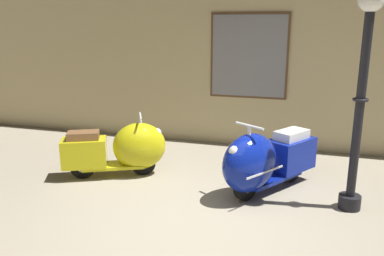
{
  "coord_description": "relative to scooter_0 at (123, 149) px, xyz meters",
  "views": [
    {
      "loc": [
        1.27,
        -4.01,
        2.32
      ],
      "look_at": [
        -0.4,
        1.53,
        0.8
      ],
      "focal_mm": 37.32,
      "sensor_mm": 36.0,
      "label": 1
    }
  ],
  "objects": [
    {
      "name": "ground_plane",
      "position": [
        1.45,
        -1.32,
        -0.44
      ],
      "size": [
        60.0,
        60.0,
        0.0
      ],
      "primitive_type": "plane",
      "color": "gray"
    },
    {
      "name": "showroom_back_wall",
      "position": [
        1.45,
        2.27,
        1.24
      ],
      "size": [
        18.0,
        0.24,
        3.37
      ],
      "color": "#CCB784",
      "rests_on": "ground"
    },
    {
      "name": "scooter_0",
      "position": [
        0.0,
        0.0,
        0.0
      ],
      "size": [
        1.62,
        1.09,
        0.97
      ],
      "rotation": [
        0.0,
        0.0,
        0.45
      ],
      "color": "black",
      "rests_on": "ground"
    },
    {
      "name": "scooter_1",
      "position": [
        2.16,
        -0.05,
        0.04
      ],
      "size": [
        1.34,
        1.71,
        1.05
      ],
      "rotation": [
        0.0,
        0.0,
        -2.14
      ],
      "color": "black",
      "rests_on": "ground"
    },
    {
      "name": "lamppost",
      "position": [
        3.31,
        -0.21,
        1.15
      ],
      "size": [
        0.31,
        0.31,
        2.75
      ],
      "color": "black",
      "rests_on": "ground"
    }
  ]
}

